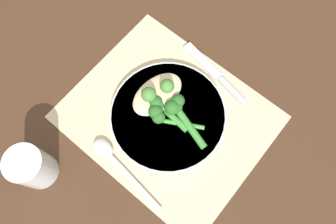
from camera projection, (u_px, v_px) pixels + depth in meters
ground_plane at (168, 117)px, 0.69m from camera, size 3.00×3.00×0.00m
placemat at (168, 117)px, 0.69m from camera, size 0.40×0.33×0.00m
plate at (168, 115)px, 0.68m from camera, size 0.24×0.24×0.01m
chicken_fillet at (157, 94)px, 0.68m from camera, size 0.09×0.13×0.02m
pesto_dollop_primary at (167, 86)px, 0.66m from camera, size 0.03×0.03×0.03m
pesto_dollop_secondary at (147, 96)px, 0.65m from camera, size 0.03×0.03×0.03m
broccoli_stalk_right at (161, 106)px, 0.67m from camera, size 0.10×0.04×0.03m
broccoli_stalk_front at (160, 115)px, 0.66m from camera, size 0.11×0.06×0.03m
broccoli_stalk_left at (178, 110)px, 0.66m from camera, size 0.12×0.06×0.03m
knife at (215, 74)px, 0.72m from camera, size 0.19×0.05×0.01m
spoon at (111, 158)px, 0.65m from camera, size 0.19×0.04×0.01m
water_glass at (32, 167)px, 0.61m from camera, size 0.07×0.07×0.10m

